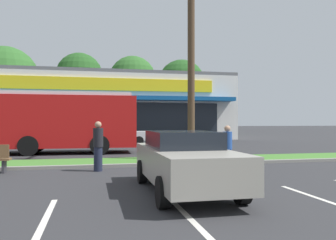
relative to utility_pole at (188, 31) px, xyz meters
name	(u,v)px	position (x,y,z in m)	size (l,w,h in m)	color
grass_median	(138,161)	(-2.08, 0.18, -5.48)	(56.00, 2.20, 0.12)	#427A2D
curb_lip	(142,165)	(-2.08, -1.04, -5.48)	(56.00, 0.24, 0.12)	gray
parking_stripe_1	(38,235)	(-4.73, -8.55, -5.54)	(0.12, 4.80, 0.01)	silver
parking_stripe_2	(189,217)	(-2.26, -8.09, -5.54)	(0.12, 4.80, 0.01)	silver
storefront_building	(95,107)	(-3.68, 22.10, -2.38)	(26.24, 13.17, 6.31)	silver
tree_left	(5,79)	(-14.16, 30.58, 1.23)	(7.87, 7.87, 10.71)	#473323
tree_mid_left	(79,76)	(-5.61, 32.75, 2.11)	(6.08, 6.08, 10.72)	#473323
tree_mid	(133,79)	(1.43, 33.11, 1.92)	(6.35, 6.35, 10.66)	#473323
tree_mid_right	(181,83)	(8.19, 32.51, 1.48)	(6.54, 6.54, 10.30)	#473323
utility_pole	(188,31)	(0.00, 0.00, 0.00)	(3.10, 2.39, 10.38)	#4C3826
city_bus	(14,120)	(-7.94, 5.29, -3.77)	(12.66, 2.88, 3.25)	#B71414
car_4	(117,134)	(-2.19, 11.61, -4.77)	(4.79, 1.96, 1.50)	silver
car_5	(184,160)	(-1.75, -5.92, -4.77)	(1.88, 4.62, 1.46)	#9E998C
pedestrian_near_bench	(227,149)	(0.52, -3.06, -4.75)	(0.32, 0.32, 1.57)	#1E2338
pedestrian_by_pole	(98,146)	(-3.74, -1.93, -4.68)	(0.34, 0.34, 1.71)	#1E2338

